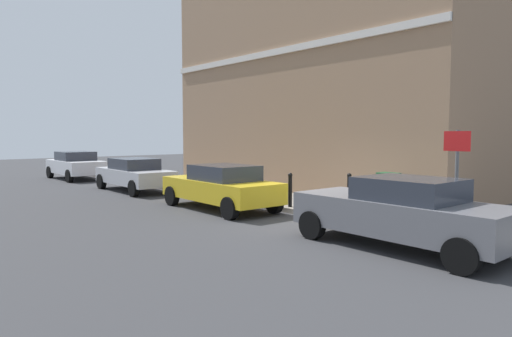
% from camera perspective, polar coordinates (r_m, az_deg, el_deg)
% --- Properties ---
extents(ground, '(80.00, 80.00, 0.00)m').
position_cam_1_polar(ground, '(12.15, 7.25, -6.87)').
color(ground, '#38383A').
extents(sidewalk, '(2.64, 30.00, 0.15)m').
position_cam_1_polar(sidewalk, '(17.79, -2.97, -3.05)').
color(sidewalk, gray).
rests_on(sidewalk, ground).
extents(corner_building, '(7.60, 13.85, 9.69)m').
position_cam_1_polar(corner_building, '(20.55, 10.40, 11.20)').
color(corner_building, '#937256').
rests_on(corner_building, ground).
extents(car_grey, '(1.84, 4.50, 1.47)m').
position_cam_1_polar(car_grey, '(9.79, 17.81, -5.22)').
color(car_grey, slate).
rests_on(car_grey, ground).
extents(car_yellow, '(1.94, 4.43, 1.40)m').
position_cam_1_polar(car_yellow, '(14.21, -4.41, -2.24)').
color(car_yellow, gold).
rests_on(car_yellow, ground).
extents(car_silver, '(1.86, 4.46, 1.36)m').
position_cam_1_polar(car_silver, '(19.47, -15.07, -0.66)').
color(car_silver, '#B7B7BC').
rests_on(car_silver, ground).
extents(car_white, '(1.98, 4.19, 1.46)m').
position_cam_1_polar(car_white, '(25.71, -21.75, 0.43)').
color(car_white, silver).
rests_on(car_white, ground).
extents(utility_cabinet, '(0.46, 0.61, 1.15)m').
position_cam_1_polar(utility_cabinet, '(13.02, 16.30, -3.22)').
color(utility_cabinet, '#1E4C28').
rests_on(utility_cabinet, sidewalk).
extents(bollard_near_cabinet, '(0.14, 0.14, 1.04)m').
position_cam_1_polar(bollard_near_cabinet, '(13.92, 11.64, -2.56)').
color(bollard_near_cabinet, black).
rests_on(bollard_near_cabinet, sidewalk).
extents(bollard_far_kerb, '(0.14, 0.14, 1.04)m').
position_cam_1_polar(bollard_far_kerb, '(13.79, 4.33, -2.55)').
color(bollard_far_kerb, black).
rests_on(bollard_far_kerb, sidewalk).
extents(street_sign, '(0.08, 0.60, 2.30)m').
position_cam_1_polar(street_sign, '(10.89, 23.96, 0.33)').
color(street_sign, '#59595B').
rests_on(street_sign, sidewalk).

